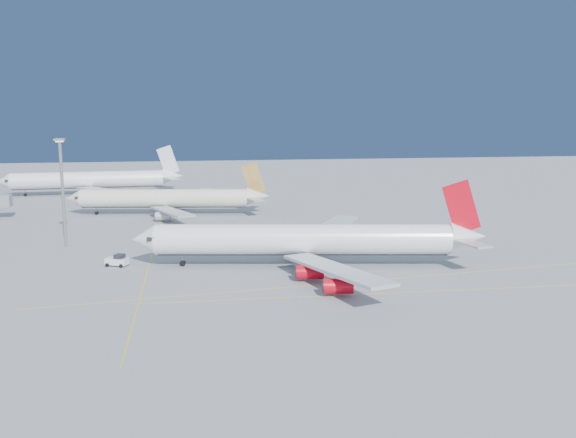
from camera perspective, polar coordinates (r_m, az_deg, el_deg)
The scene contains 7 objects.
ground at distance 125.84m, azimuth 5.91°, elevation -4.78°, with size 500.00×500.00×0.00m, color slate.
taxiway_lines at distance 129.24m, azimuth -1.14°, elevation -4.32°, with size 118.86×140.00×0.02m.
airliner_virgin at distance 129.22m, azimuth 1.99°, elevation -1.90°, with size 71.50×63.70×17.66m.
airliner_etihad at distance 192.43m, azimuth -10.56°, elevation 1.80°, with size 59.93×54.98×15.64m.
airliner_third at distance 241.03m, azimuth -16.99°, elevation 3.34°, with size 64.87×59.67×17.39m.
pushback_tug at distance 134.61m, azimuth -14.93°, elevation -3.58°, with size 4.87×3.93×2.46m.
light_mast at distance 153.51m, azimuth -19.43°, elevation 2.98°, with size 2.14×2.14×24.78m.
Camera 1 is at (-30.01, -117.76, 32.65)m, focal length 40.00 mm.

